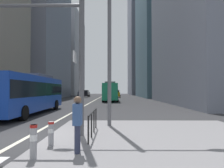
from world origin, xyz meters
TOP-DOWN VIEW (x-y plane):
  - ground_plane at (0.00, 20.00)m, footprint 160.00×160.00m
  - median_island at (5.50, -1.00)m, footprint 9.00×10.00m
  - lane_centre_line at (0.00, 30.00)m, footprint 0.20×80.00m
  - office_tower_left_mid at (-16.00, 43.81)m, footprint 12.38×23.89m
  - office_tower_left_far at (-16.00, 73.02)m, footprint 12.78×24.38m
  - office_tower_right_mid at (17.00, 50.04)m, footprint 11.55×24.49m
  - office_tower_right_far at (17.00, 78.40)m, footprint 13.26×22.58m
  - city_bus_blue_oncoming at (-3.39, 8.51)m, footprint 2.73×11.43m
  - city_bus_red_receding at (3.07, 28.79)m, footprint 2.72×10.82m
  - car_oncoming_mid at (-4.20, 49.27)m, footprint 2.11×4.59m
  - car_receding_near at (3.48, 43.74)m, footprint 2.15×4.44m
  - car_receding_far at (4.45, 45.89)m, footprint 2.20×4.09m
  - car_oncoming_far at (-6.34, 55.00)m, footprint 2.21×4.38m
  - traffic_signal_gantry at (0.40, -0.11)m, footprint 5.87×0.65m
  - street_lamp_post at (3.45, 2.19)m, footprint 5.50×0.32m
  - bollard_left at (1.49, -3.00)m, footprint 0.20×0.20m
  - bollard_right at (1.56, -1.65)m, footprint 0.20×0.20m
  - pedestrian_railing at (2.80, 0.00)m, footprint 0.06×3.07m
  - pedestrian_waiting at (2.59, -2.44)m, footprint 0.24×0.38m

SIDE VIEW (x-z plane):
  - ground_plane at x=0.00m, z-range 0.00..0.00m
  - lane_centre_line at x=0.00m, z-range 0.00..0.01m
  - median_island at x=5.50m, z-range 0.00..0.15m
  - bollard_right at x=1.56m, z-range 0.20..0.99m
  - bollard_left at x=1.49m, z-range 0.20..1.12m
  - pedestrian_railing at x=2.80m, z-range 0.35..1.33m
  - car_receding_far at x=4.45m, z-range 0.02..1.96m
  - car_oncoming_far at x=-6.34m, z-range 0.02..1.96m
  - car_receding_near at x=3.48m, z-range 0.02..1.96m
  - car_oncoming_mid at x=-4.20m, z-range 0.02..1.96m
  - pedestrian_waiting at x=2.59m, z-range 0.24..1.92m
  - city_bus_red_receding at x=3.07m, z-range 0.14..3.54m
  - city_bus_blue_oncoming at x=-3.39m, z-range 0.14..3.54m
  - traffic_signal_gantry at x=0.40m, z-range 1.10..7.10m
  - street_lamp_post at x=3.45m, z-range 1.28..9.28m
  - office_tower_left_far at x=-16.00m, z-range 0.00..31.67m
  - office_tower_left_mid at x=-16.00m, z-range 0.00..35.26m
  - office_tower_right_mid at x=17.00m, z-range 0.00..52.33m
  - office_tower_right_far at x=17.00m, z-range 0.00..57.64m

